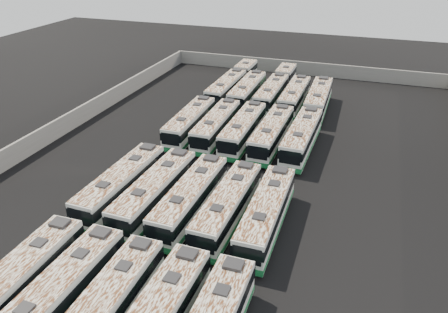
% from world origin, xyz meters
% --- Properties ---
extents(ground, '(140.00, 140.00, 0.00)m').
position_xyz_m(ground, '(0.00, 0.00, 0.00)').
color(ground, black).
rests_on(ground, ground).
extents(perimeter_wall, '(45.20, 73.20, 2.20)m').
position_xyz_m(perimeter_wall, '(0.00, 0.00, 1.10)').
color(perimeter_wall, slate).
rests_on(perimeter_wall, ground).
extents(bus_front_far_left, '(2.59, 11.28, 3.16)m').
position_xyz_m(bus_front_far_left, '(-8.11, -19.75, 1.62)').
color(bus_front_far_left, silver).
rests_on(bus_front_far_left, ground).
extents(bus_front_left, '(2.57, 11.26, 3.16)m').
position_xyz_m(bus_front_left, '(-4.96, -19.76, 1.62)').
color(bus_front_left, silver).
rests_on(bus_front_left, ground).
extents(bus_front_center, '(2.45, 11.09, 3.12)m').
position_xyz_m(bus_front_center, '(-1.70, -19.80, 1.59)').
color(bus_front_center, silver).
rests_on(bus_front_center, ground).
extents(bus_midfront_far_left, '(2.70, 11.54, 3.24)m').
position_xyz_m(bus_midfront_far_left, '(-8.21, -7.11, 1.65)').
color(bus_midfront_far_left, silver).
rests_on(bus_midfront_far_left, ground).
extents(bus_midfront_left, '(2.70, 11.59, 3.25)m').
position_xyz_m(bus_midfront_left, '(-4.91, -7.21, 1.66)').
color(bus_midfront_left, silver).
rests_on(bus_midfront_left, ground).
extents(bus_midfront_center, '(2.56, 11.34, 3.18)m').
position_xyz_m(bus_midfront_center, '(-1.71, -7.12, 1.63)').
color(bus_midfront_center, silver).
rests_on(bus_midfront_center, ground).
extents(bus_midfront_right, '(2.56, 11.14, 3.13)m').
position_xyz_m(bus_midfront_right, '(1.57, -7.14, 1.60)').
color(bus_midfront_right, silver).
rests_on(bus_midfront_right, ground).
extents(bus_midfront_far_right, '(2.53, 11.29, 3.17)m').
position_xyz_m(bus_midfront_far_right, '(4.78, -7.17, 1.62)').
color(bus_midfront_far_right, silver).
rests_on(bus_midfront_far_right, ground).
extents(bus_midback_far_left, '(2.64, 11.16, 3.13)m').
position_xyz_m(bus_midback_far_left, '(-8.17, 7.79, 1.60)').
color(bus_midback_far_left, silver).
rests_on(bus_midback_far_left, ground).
extents(bus_midback_left, '(2.56, 11.15, 3.13)m').
position_xyz_m(bus_midback_left, '(-4.95, 7.90, 1.60)').
color(bus_midback_left, silver).
rests_on(bus_midback_left, ground).
extents(bus_midback_center, '(2.44, 11.25, 3.17)m').
position_xyz_m(bus_midback_center, '(-1.77, 7.88, 1.62)').
color(bus_midback_center, silver).
rests_on(bus_midback_center, ground).
extents(bus_midback_right, '(2.55, 11.37, 3.19)m').
position_xyz_m(bus_midback_right, '(1.52, 7.82, 1.63)').
color(bus_midback_right, silver).
rests_on(bus_midback_right, ground).
extents(bus_midback_far_right, '(2.67, 11.57, 3.25)m').
position_xyz_m(bus_midback_far_right, '(4.81, 7.88, 1.66)').
color(bus_midback_far_right, silver).
rests_on(bus_midback_far_right, ground).
extents(bus_back_far_left, '(2.52, 17.40, 3.15)m').
position_xyz_m(bus_back_far_left, '(-8.12, 23.58, 1.61)').
color(bus_back_far_left, silver).
rests_on(bus_back_far_left, ground).
extents(bus_back_left, '(2.55, 11.46, 3.22)m').
position_xyz_m(bus_back_left, '(-5.00, 20.36, 1.65)').
color(bus_back_left, silver).
rests_on(bus_back_left, ground).
extents(bus_back_center, '(2.36, 17.22, 3.12)m').
position_xyz_m(bus_back_center, '(-1.65, 23.55, 1.59)').
color(bus_back_center, silver).
rests_on(bus_back_center, ground).
extents(bus_back_right, '(2.36, 11.14, 3.14)m').
position_xyz_m(bus_back_right, '(1.53, 20.60, 1.60)').
color(bus_back_right, silver).
rests_on(bus_back_right, ground).
extents(bus_back_far_right, '(2.72, 11.60, 3.25)m').
position_xyz_m(bus_back_far_right, '(4.72, 20.41, 1.66)').
color(bus_back_far_right, silver).
rests_on(bus_back_far_right, ground).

